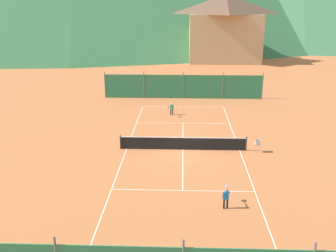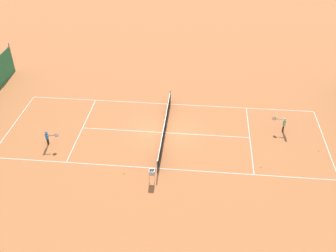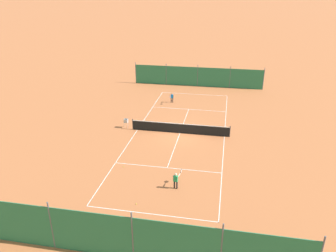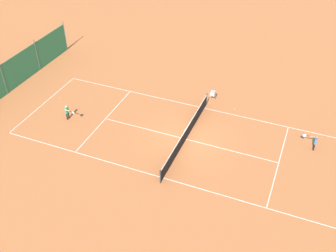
{
  "view_description": "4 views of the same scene",
  "coord_description": "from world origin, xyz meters",
  "px_view_note": "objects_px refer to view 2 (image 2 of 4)",
  "views": [
    {
      "loc": [
        -0.09,
        -26.62,
        10.43
      ],
      "look_at": [
        -1.13,
        1.21,
        1.4
      ],
      "focal_mm": 42.0,
      "sensor_mm": 36.0,
      "label": 1
    },
    {
      "loc": [
        23.91,
        2.6,
        17.7
      ],
      "look_at": [
        1.18,
        0.37,
        1.48
      ],
      "focal_mm": 42.0,
      "sensor_mm": 36.0,
      "label": 2
    },
    {
      "loc": [
        -4.0,
        27.46,
        12.79
      ],
      "look_at": [
        0.88,
        1.42,
        1.25
      ],
      "focal_mm": 35.0,
      "sensor_mm": 36.0,
      "label": 3
    },
    {
      "loc": [
        -20.07,
        -6.84,
        17.34
      ],
      "look_at": [
        0.19,
        1.44,
        0.61
      ],
      "focal_mm": 42.0,
      "sensor_mm": 36.0,
      "label": 4
    }
  ],
  "objects_px": {
    "tennis_net": "(165,127)",
    "tennis_ball_far_corner": "(124,173)",
    "tennis_ball_service_box": "(261,167)",
    "player_near_baseline": "(283,124)",
    "tennis_ball_alley_left": "(144,131)",
    "ball_hopper": "(152,173)",
    "tennis_ball_by_net_left": "(318,150)",
    "player_near_service": "(48,137)"
  },
  "relations": [
    {
      "from": "tennis_net",
      "to": "tennis_ball_far_corner",
      "type": "relative_size",
      "value": 139.09
    },
    {
      "from": "tennis_ball_service_box",
      "to": "player_near_baseline",
      "type": "bearing_deg",
      "value": 155.33
    },
    {
      "from": "tennis_ball_alley_left",
      "to": "ball_hopper",
      "type": "relative_size",
      "value": 0.07
    },
    {
      "from": "tennis_net",
      "to": "tennis_ball_alley_left",
      "type": "bearing_deg",
      "value": -90.18
    },
    {
      "from": "tennis_ball_alley_left",
      "to": "tennis_ball_by_net_left",
      "type": "height_order",
      "value": "same"
    },
    {
      "from": "tennis_ball_far_corner",
      "to": "tennis_ball_service_box",
      "type": "distance_m",
      "value": 9.26
    },
    {
      "from": "player_near_baseline",
      "to": "ball_hopper",
      "type": "height_order",
      "value": "player_near_baseline"
    },
    {
      "from": "tennis_ball_alley_left",
      "to": "player_near_service",
      "type": "bearing_deg",
      "value": -71.49
    },
    {
      "from": "ball_hopper",
      "to": "tennis_net",
      "type": "bearing_deg",
      "value": 177.16
    },
    {
      "from": "ball_hopper",
      "to": "tennis_ball_service_box",
      "type": "bearing_deg",
      "value": 105.78
    },
    {
      "from": "tennis_net",
      "to": "player_near_service",
      "type": "relative_size",
      "value": 7.96
    },
    {
      "from": "tennis_ball_alley_left",
      "to": "tennis_ball_by_net_left",
      "type": "distance_m",
      "value": 12.77
    },
    {
      "from": "tennis_ball_alley_left",
      "to": "tennis_ball_far_corner",
      "type": "relative_size",
      "value": 1.0
    },
    {
      "from": "player_near_baseline",
      "to": "tennis_ball_service_box",
      "type": "distance_m",
      "value": 4.84
    },
    {
      "from": "player_near_baseline",
      "to": "tennis_ball_far_corner",
      "type": "height_order",
      "value": "player_near_baseline"
    },
    {
      "from": "player_near_service",
      "to": "tennis_ball_by_net_left",
      "type": "xyz_separation_m",
      "value": [
        -1.15,
        19.42,
        -0.64
      ]
    },
    {
      "from": "tennis_net",
      "to": "player_near_service",
      "type": "bearing_deg",
      "value": -74.85
    },
    {
      "from": "tennis_net",
      "to": "tennis_ball_alley_left",
      "type": "relative_size",
      "value": 139.09
    },
    {
      "from": "tennis_net",
      "to": "player_near_baseline",
      "type": "xyz_separation_m",
      "value": [
        -1.08,
        8.9,
        0.2
      ]
    },
    {
      "from": "ball_hopper",
      "to": "tennis_ball_alley_left",
      "type": "bearing_deg",
      "value": -166.19
    },
    {
      "from": "player_near_baseline",
      "to": "tennis_ball_alley_left",
      "type": "distance_m",
      "value": 10.55
    },
    {
      "from": "player_near_service",
      "to": "tennis_ball_alley_left",
      "type": "distance_m",
      "value": 7.09
    },
    {
      "from": "tennis_net",
      "to": "tennis_ball_by_net_left",
      "type": "distance_m",
      "value": 11.22
    },
    {
      "from": "player_near_baseline",
      "to": "tennis_ball_by_net_left",
      "type": "relative_size",
      "value": 18.05
    },
    {
      "from": "tennis_ball_far_corner",
      "to": "tennis_ball_by_net_left",
      "type": "height_order",
      "value": "same"
    },
    {
      "from": "tennis_net",
      "to": "tennis_ball_far_corner",
      "type": "distance_m",
      "value": 5.34
    },
    {
      "from": "tennis_ball_by_net_left",
      "to": "ball_hopper",
      "type": "bearing_deg",
      "value": -69.73
    },
    {
      "from": "player_near_baseline",
      "to": "tennis_ball_service_box",
      "type": "xyz_separation_m",
      "value": [
        4.36,
        -2.0,
        -0.66
      ]
    },
    {
      "from": "tennis_net",
      "to": "player_near_service",
      "type": "height_order",
      "value": "player_near_service"
    },
    {
      "from": "tennis_ball_service_box",
      "to": "ball_hopper",
      "type": "xyz_separation_m",
      "value": [
        2.02,
        -7.16,
        0.62
      ]
    },
    {
      "from": "tennis_net",
      "to": "player_near_service",
      "type": "xyz_separation_m",
      "value": [
        2.24,
        -8.27,
        0.18
      ]
    },
    {
      "from": "tennis_net",
      "to": "tennis_ball_service_box",
      "type": "relative_size",
      "value": 139.09
    },
    {
      "from": "tennis_ball_by_net_left",
      "to": "tennis_ball_service_box",
      "type": "relative_size",
      "value": 1.0
    },
    {
      "from": "tennis_ball_alley_left",
      "to": "tennis_ball_service_box",
      "type": "height_order",
      "value": "same"
    },
    {
      "from": "tennis_net",
      "to": "player_near_service",
      "type": "distance_m",
      "value": 8.57
    },
    {
      "from": "tennis_ball_alley_left",
      "to": "ball_hopper",
      "type": "height_order",
      "value": "ball_hopper"
    },
    {
      "from": "player_near_service",
      "to": "tennis_ball_far_corner",
      "type": "height_order",
      "value": "player_near_service"
    },
    {
      "from": "tennis_ball_far_corner",
      "to": "tennis_ball_service_box",
      "type": "relative_size",
      "value": 1.0
    },
    {
      "from": "tennis_net",
      "to": "ball_hopper",
      "type": "distance_m",
      "value": 5.32
    },
    {
      "from": "player_near_baseline",
      "to": "tennis_ball_by_net_left",
      "type": "height_order",
      "value": "player_near_baseline"
    },
    {
      "from": "ball_hopper",
      "to": "tennis_ball_far_corner",
      "type": "bearing_deg",
      "value": -103.73
    },
    {
      "from": "tennis_net",
      "to": "tennis_ball_alley_left",
      "type": "distance_m",
      "value": 1.64
    }
  ]
}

